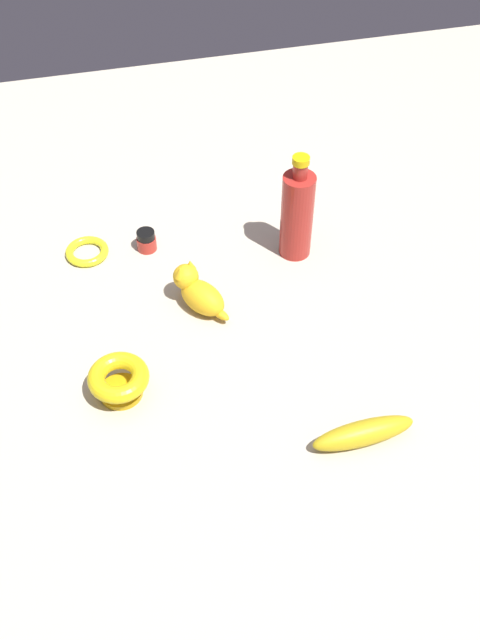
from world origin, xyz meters
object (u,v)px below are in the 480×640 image
Objects in this scene: banana at (363,433)px; nail_polish_jar at (146,241)px; bowl at (119,380)px; bottle_tall at (297,214)px; bangle at (87,251)px; cat_figurine at (198,292)px.

nail_polish_jar reaches higher than banana.
banana is at bearing -117.28° from bowl.
nail_polish_jar is at bearing 74.63° from bottle_tall.
cat_figurine is (-0.19, -0.19, 0.03)m from bangle.
banana is 0.76× the size of bottle_tall.
bowl is at bearing -29.71° from banana.
cat_figurine reaches higher than bowl.
bottle_tall reaches higher than nail_polish_jar.
bottle_tall is at bearing -95.66° from banana.
cat_figurine is (0.35, 0.19, 0.02)m from banana.
bottle_tall is 0.47m from bowl.
bangle is 0.27m from cat_figurine.
cat_figurine is at bearing -135.87° from bangle.
bottle_tall reaches higher than cat_figurine.
cat_figurine is 0.52× the size of bottle_tall.
bangle is 0.84× the size of bowl.
bangle is 0.66m from banana.
banana is 3.90× the size of nail_polish_jar.
banana is 0.40m from bowl.
bottle_tall is (0.10, -0.21, 0.06)m from cat_figurine.
nail_polish_jar reaches higher than bangle.
cat_figurine is (-0.18, -0.07, 0.02)m from nail_polish_jar.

